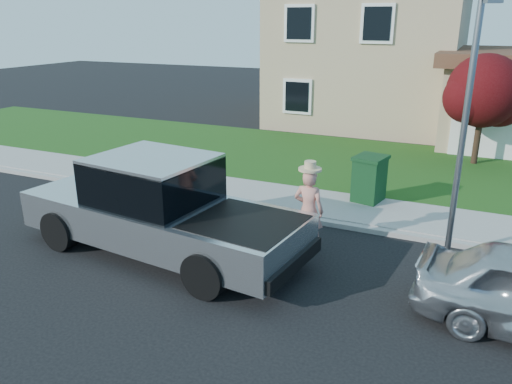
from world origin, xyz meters
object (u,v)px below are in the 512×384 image
pickup_truck (160,209)px  street_lamp (466,120)px  woman (309,209)px  trash_bin (369,178)px  ornamental_tree (485,94)px

pickup_truck → street_lamp: bearing=26.2°
woman → street_lamp: (2.83, 0.63, 2.03)m
woman → street_lamp: bearing=-165.4°
trash_bin → woman: bearing=-88.7°
pickup_truck → street_lamp: street_lamp is taller
ornamental_tree → street_lamp: (-0.29, -7.99, 0.54)m
pickup_truck → trash_bin: (3.42, 4.67, -0.21)m
pickup_truck → woman: size_ratio=3.30×
ornamental_tree → woman: bearing=-109.9°
pickup_truck → street_lamp: 6.33m
ornamental_tree → trash_bin: (-2.52, -5.34, -1.66)m
trash_bin → pickup_truck: bearing=-114.5°
street_lamp → pickup_truck: bearing=177.9°
woman → ornamental_tree: ornamental_tree is taller
woman → street_lamp: 3.54m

